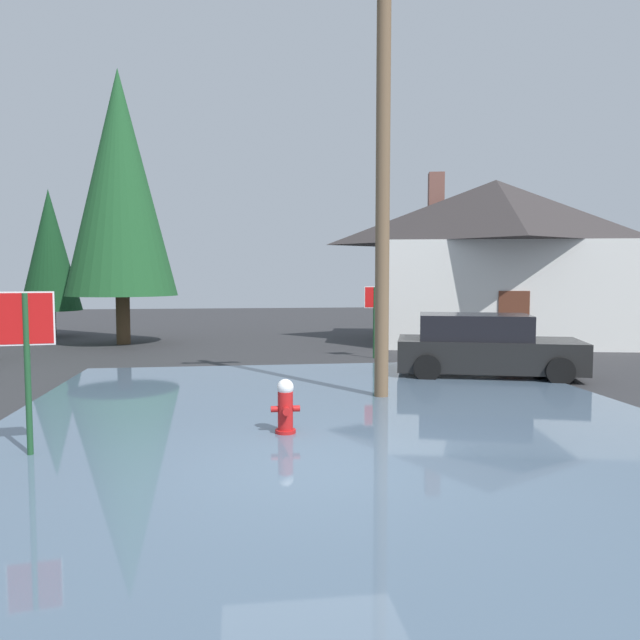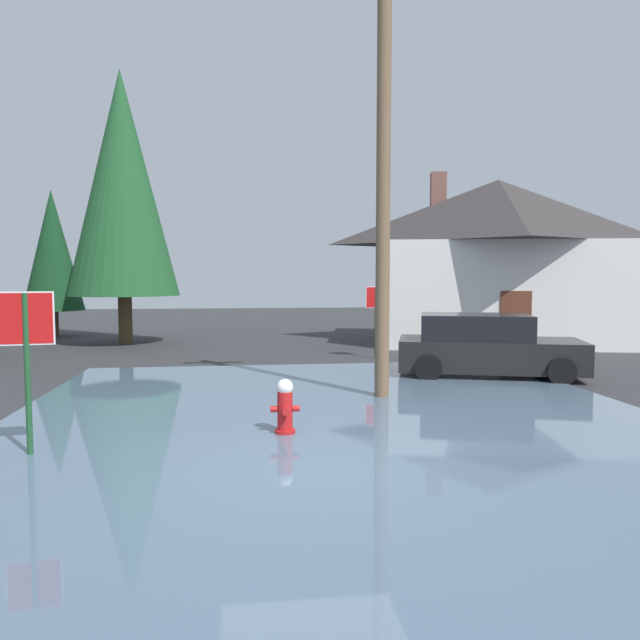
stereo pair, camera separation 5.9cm
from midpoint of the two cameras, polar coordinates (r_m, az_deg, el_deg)
The scene contains 11 objects.
ground_plane at distance 7.75m, azimuth -0.16°, elevation -14.66°, with size 80.00×80.00×0.10m, color #2D2D30.
flood_puddle at distance 9.87m, azimuth 2.22°, elevation -10.06°, with size 11.26×13.34×0.06m, color #4C6075.
lane_stop_bar at distance 5.74m, azimuth 11.12°, elevation -21.12°, with size 3.40×0.30×0.01m, color silver.
stop_sign_near at distance 8.83m, azimuth -26.22°, elevation -1.74°, with size 0.71×0.13×2.26m.
fire_hydrant at distance 9.21m, azimuth -3.20°, elevation -8.47°, with size 0.45×0.38×0.89m.
utility_pole at distance 12.04m, azimuth 6.26°, elevation 13.87°, with size 1.60×0.28×8.62m.
stop_sign_far at distance 17.90m, azimuth 5.49°, elevation 1.17°, with size 0.64×0.10×2.17m.
house at distance 23.53m, azimuth 16.69°, elevation 5.71°, with size 10.29×8.47×6.58m.
parked_car at distance 15.17m, azimuth 15.71°, elevation -2.49°, with size 4.73×3.07×1.54m.
pine_tree_tall_left at distance 26.78m, azimuth -24.26°, elevation 6.12°, with size 2.41×2.41×6.03m.
pine_tree_mid_left at distance 23.07m, azimuth -18.42°, elevation 12.33°, with size 3.96×3.96×9.89m.
Camera 2 is at (-0.88, -7.29, 2.45)m, focal length 33.29 mm.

